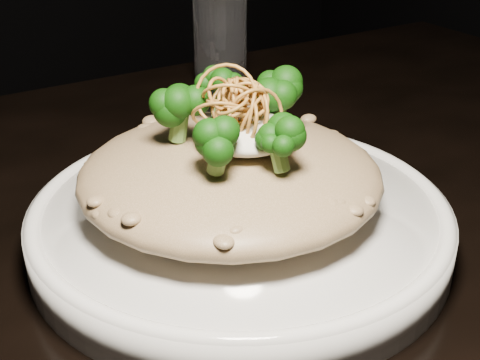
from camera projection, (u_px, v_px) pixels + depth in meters
table at (303, 266)px, 0.64m from camera, size 1.10×0.80×0.75m
plate at (240, 224)px, 0.52m from camera, size 0.32×0.32×0.03m
risotto at (230, 174)px, 0.50m from camera, size 0.23×0.23×0.05m
broccoli at (233, 107)px, 0.48m from camera, size 0.16×0.16×0.06m
cheese at (246, 133)px, 0.48m from camera, size 0.07×0.07×0.02m
shallots at (239, 93)px, 0.47m from camera, size 0.07×0.07×0.04m
drinking_glass at (220, 40)px, 0.84m from camera, size 0.07×0.07×0.12m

